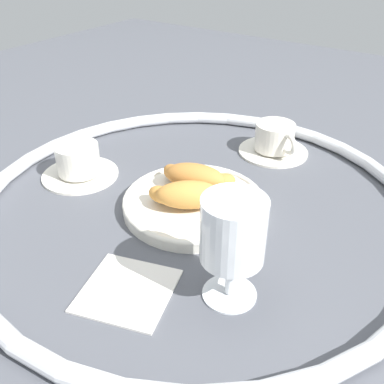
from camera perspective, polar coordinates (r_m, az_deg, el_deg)
name	(u,v)px	position (r m, az deg, el deg)	size (l,w,h in m)	color
ground_plane	(196,207)	(0.71, 0.53, -1.92)	(2.20, 2.20, 0.00)	#4C4F56
table_chrome_rim	(196,201)	(0.71, 0.54, -1.11)	(0.71, 0.71, 0.02)	silver
pastry_plate	(192,202)	(0.70, 0.00, -1.29)	(0.23, 0.23, 0.02)	silver
croissant_large	(189,195)	(0.67, -0.42, -0.34)	(0.12, 0.11, 0.04)	#CC893D
croissant_small	(196,177)	(0.71, 0.47, 1.99)	(0.13, 0.09, 0.04)	#BC7A38
coffee_cup_near	(275,141)	(0.88, 10.63, 6.55)	(0.14, 0.14, 0.06)	silver
coffee_cup_far	(79,163)	(0.81, -14.45, 3.70)	(0.14, 0.14, 0.06)	silver
juice_glass_left	(233,234)	(0.50, 5.33, -5.49)	(0.08, 0.08, 0.14)	white
folded_napkin	(127,290)	(0.57, -8.36, -12.38)	(0.11, 0.11, 0.01)	silver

